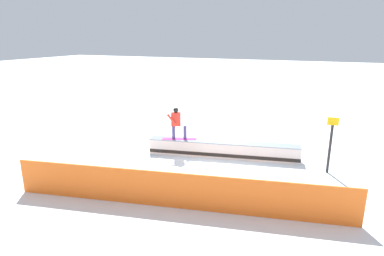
{
  "coord_description": "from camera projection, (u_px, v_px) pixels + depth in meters",
  "views": [
    {
      "loc": [
        -3.86,
        12.73,
        5.06
      ],
      "look_at": [
        0.94,
        1.18,
        1.51
      ],
      "focal_mm": 30.42,
      "sensor_mm": 36.0,
      "label": 1
    }
  ],
  "objects": [
    {
      "name": "snowboarder",
      "position": [
        177.0,
        122.0,
        14.1
      ],
      "size": [
        1.49,
        0.8,
        1.41
      ],
      "color": "#C53298",
      "rests_on": "grind_box"
    },
    {
      "name": "ground_plane",
      "position": [
        222.0,
        157.0,
        14.12
      ],
      "size": [
        120.0,
        120.0,
        0.0
      ],
      "primitive_type": "plane",
      "color": "white"
    },
    {
      "name": "trail_marker",
      "position": [
        330.0,
        144.0,
        12.2
      ],
      "size": [
        0.4,
        0.1,
        2.18
      ],
      "color": "#262628",
      "rests_on": "ground_plane"
    },
    {
      "name": "grind_box",
      "position": [
        223.0,
        150.0,
        14.04
      ],
      "size": [
        6.44,
        1.8,
        0.69
      ],
      "color": "white",
      "rests_on": "ground_plane"
    },
    {
      "name": "safety_fence",
      "position": [
        176.0,
        191.0,
        9.78
      ],
      "size": [
        10.34,
        2.06,
        1.15
      ],
      "primitive_type": "cube",
      "rotation": [
        0.0,
        0.0,
        0.19
      ],
      "color": "orange",
      "rests_on": "ground_plane"
    }
  ]
}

